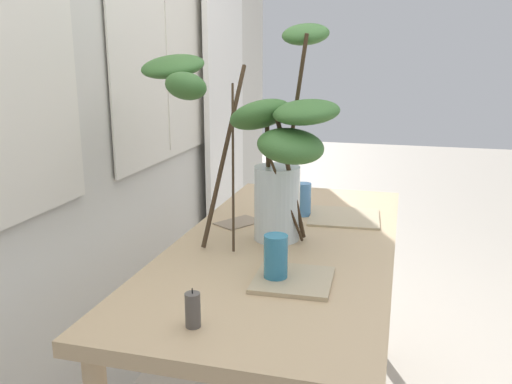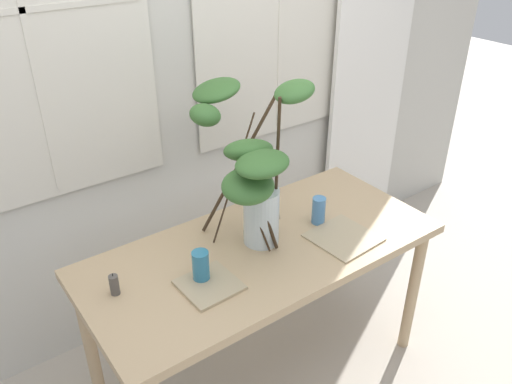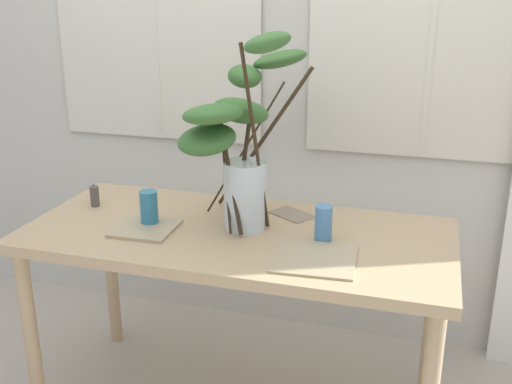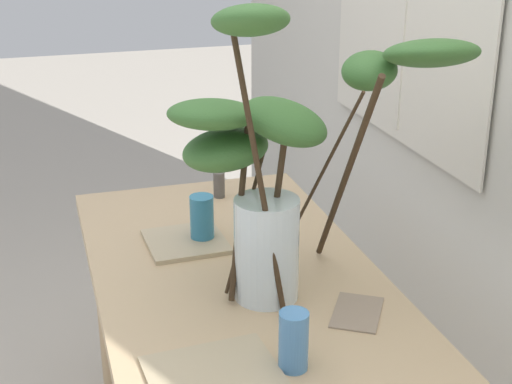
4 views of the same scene
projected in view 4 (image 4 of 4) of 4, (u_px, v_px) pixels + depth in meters
name	position (u px, v px, depth m)	size (l,w,h in m)	color
dining_table	(250.00, 324.00, 1.87)	(1.55, 0.71, 0.77)	tan
vase_with_branches	(282.00, 152.00, 1.74)	(0.47, 0.74, 0.73)	silver
drinking_glass_blue_left	(202.00, 219.00, 2.10)	(0.07, 0.07, 0.13)	teal
drinking_glass_blue_right	(295.00, 340.00, 1.53)	(0.06, 0.06, 0.13)	#4C84BC
plate_square_left	(186.00, 242.00, 2.10)	(0.21, 0.21, 0.01)	tan
plate_square_right	(217.00, 381.00, 1.51)	(0.26, 0.26, 0.01)	tan
napkin_folded	(357.00, 312.00, 1.76)	(0.16, 0.11, 0.00)	gray
pillar_candle	(219.00, 185.00, 2.41)	(0.04, 0.04, 0.09)	#514C47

